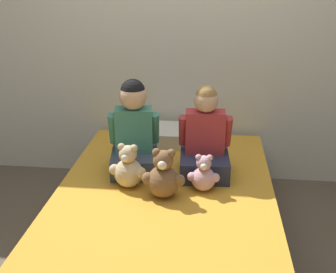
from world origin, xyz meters
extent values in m
plane|color=brown|center=(0.00, 0.00, 0.00)|extent=(14.00, 14.00, 0.00)
cube|color=silver|center=(0.00, 1.07, 1.25)|extent=(8.00, 0.06, 2.50)
cube|color=#2D2D33|center=(0.00, 0.00, 0.10)|extent=(1.35, 1.98, 0.20)
cube|color=silver|center=(0.00, 0.00, 0.29)|extent=(1.32, 1.94, 0.18)
cube|color=gold|center=(0.00, 0.00, 0.40)|extent=(1.34, 1.96, 0.03)
cube|color=#384251|center=(-0.23, 0.25, 0.48)|extent=(0.35, 0.38, 0.13)
cube|color=#3D8470|center=(-0.24, 0.30, 0.69)|extent=(0.26, 0.17, 0.29)
sphere|color=#DBAD89|center=(-0.24, 0.30, 0.92)|extent=(0.18, 0.18, 0.18)
sphere|color=black|center=(-0.24, 0.30, 0.95)|extent=(0.16, 0.16, 0.16)
cylinder|color=#3D8470|center=(-0.37, 0.28, 0.70)|extent=(0.07, 0.14, 0.24)
cylinder|color=#3D8470|center=(-0.10, 0.32, 0.70)|extent=(0.07, 0.14, 0.24)
cube|color=#282D47|center=(0.23, 0.25, 0.48)|extent=(0.33, 0.35, 0.14)
cube|color=#B23338|center=(0.23, 0.30, 0.69)|extent=(0.26, 0.14, 0.28)
sphere|color=#DBAD89|center=(0.23, 0.30, 0.91)|extent=(0.16, 0.16, 0.16)
sphere|color=#A37A42|center=(0.23, 0.30, 0.93)|extent=(0.14, 0.14, 0.14)
cylinder|color=#B23338|center=(0.09, 0.30, 0.70)|extent=(0.06, 0.13, 0.23)
cylinder|color=#B23338|center=(0.38, 0.31, 0.70)|extent=(0.06, 0.13, 0.23)
sphere|color=#D1B78E|center=(-0.23, 0.04, 0.50)|extent=(0.18, 0.18, 0.18)
sphere|color=#D1B78E|center=(-0.23, 0.04, 0.63)|extent=(0.11, 0.11, 0.11)
sphere|color=white|center=(-0.24, 0.00, 0.62)|extent=(0.05, 0.05, 0.05)
sphere|color=#D1B78E|center=(-0.27, 0.05, 0.67)|extent=(0.05, 0.05, 0.05)
sphere|color=#D1B78E|center=(-0.19, 0.04, 0.67)|extent=(0.05, 0.05, 0.05)
sphere|color=#D1B78E|center=(-0.32, 0.04, 0.52)|extent=(0.07, 0.07, 0.07)
sphere|color=#D1B78E|center=(-0.15, 0.01, 0.52)|extent=(0.07, 0.07, 0.07)
sphere|color=#DBA3B2|center=(0.23, 0.04, 0.49)|extent=(0.15, 0.15, 0.15)
sphere|color=#DBA3B2|center=(0.23, 0.04, 0.59)|extent=(0.09, 0.09, 0.09)
sphere|color=white|center=(0.23, 0.00, 0.59)|extent=(0.04, 0.04, 0.04)
sphere|color=#DBA3B2|center=(0.20, 0.04, 0.63)|extent=(0.04, 0.04, 0.04)
sphere|color=#DBA3B2|center=(0.27, 0.04, 0.63)|extent=(0.04, 0.04, 0.04)
sphere|color=#DBA3B2|center=(0.16, 0.03, 0.50)|extent=(0.06, 0.06, 0.06)
sphere|color=#DBA3B2|center=(0.31, 0.03, 0.50)|extent=(0.06, 0.06, 0.06)
sphere|color=brown|center=(0.00, -0.06, 0.51)|extent=(0.19, 0.19, 0.19)
sphere|color=brown|center=(0.00, -0.06, 0.65)|extent=(0.12, 0.12, 0.12)
sphere|color=white|center=(0.00, -0.11, 0.64)|extent=(0.05, 0.05, 0.05)
sphere|color=brown|center=(-0.04, -0.06, 0.69)|extent=(0.05, 0.05, 0.05)
sphere|color=brown|center=(0.05, -0.06, 0.69)|extent=(0.05, 0.05, 0.05)
sphere|color=brown|center=(-0.09, -0.07, 0.53)|extent=(0.07, 0.07, 0.07)
sphere|color=brown|center=(0.09, -0.08, 0.53)|extent=(0.07, 0.07, 0.07)
cube|color=silver|center=(0.00, 0.79, 0.47)|extent=(0.46, 0.33, 0.11)
camera|label=1|loc=(0.26, -2.25, 1.69)|focal=45.00mm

